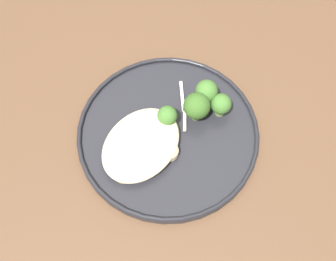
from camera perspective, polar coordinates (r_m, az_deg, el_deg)
The scene contains 14 objects.
ground at distance 1.42m, azimuth -1.32°, elevation -14.93°, with size 6.00×6.00×0.00m, color #2D2B28.
wooden_dining_table at distance 0.78m, azimuth -2.31°, elevation -4.86°, with size 1.40×1.00×0.74m.
dinner_plate at distance 0.71m, azimuth 0.00°, elevation -0.42°, with size 0.29×0.29×0.02m.
noodle_bed at distance 0.69m, azimuth -3.49°, elevation -1.80°, with size 0.14×0.11×0.03m.
seared_scallop_tilted_round at distance 0.68m, azimuth 0.22°, elevation -2.74°, with size 0.03×0.03×0.01m.
seared_scallop_left_edge at distance 0.68m, azimuth -5.81°, elevation -5.13°, with size 0.03×0.03×0.01m.
seared_scallop_on_noodles at distance 0.70m, azimuth -5.07°, elevation -0.02°, with size 0.03×0.03×0.02m.
seared_scallop_large_seared at distance 0.69m, azimuth -5.46°, elevation -2.92°, with size 0.02×0.02×0.01m.
broccoli_floret_near_rim at distance 0.70m, azimuth 3.71°, elevation 3.12°, with size 0.04×0.04×0.06m.
broccoli_floret_left_leaning at distance 0.70m, azimuth -0.17°, elevation 1.89°, with size 0.03×0.03×0.04m.
broccoli_floret_beside_noodles at distance 0.71m, azimuth 6.80°, elevation 3.33°, with size 0.03×0.03×0.04m.
broccoli_floret_front_edge at distance 0.71m, azimuth 4.94°, elevation 4.97°, with size 0.04×0.04×0.05m.
onion_sliver_curled_piece at distance 0.74m, azimuth 1.82°, elevation 4.41°, with size 0.06×0.01×0.00m, color silver.
onion_sliver_long_sliver at distance 0.72m, azimuth 2.14°, elevation 1.49°, with size 0.04×0.01×0.00m, color silver.
Camera 1 is at (0.22, 0.20, 1.39)m, focal length 47.66 mm.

